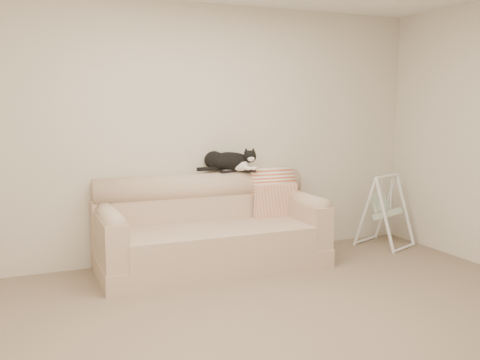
# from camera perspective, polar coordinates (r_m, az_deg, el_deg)

# --- Properties ---
(ground_plane) EXTENTS (5.00, 5.00, 0.00)m
(ground_plane) POSITION_cam_1_polar(r_m,az_deg,el_deg) (3.99, 5.10, -15.37)
(ground_plane) COLOR #6C5C4C
(ground_plane) RESTS_ON ground
(room_shell) EXTENTS (5.04, 4.04, 2.60)m
(room_shell) POSITION_cam_1_polar(r_m,az_deg,el_deg) (3.67, 5.40, 7.13)
(room_shell) COLOR beige
(room_shell) RESTS_ON ground
(sofa) EXTENTS (2.20, 0.93, 0.90)m
(sofa) POSITION_cam_1_polar(r_m,az_deg,el_deg) (5.29, -3.20, -5.50)
(sofa) COLOR #C4AB93
(sofa) RESTS_ON ground
(remote_a) EXTENTS (0.19, 0.10, 0.03)m
(remote_a) POSITION_cam_1_polar(r_m,az_deg,el_deg) (5.51, -1.28, 0.96)
(remote_a) COLOR black
(remote_a) RESTS_ON sofa
(remote_b) EXTENTS (0.16, 0.14, 0.02)m
(remote_b) POSITION_cam_1_polar(r_m,az_deg,el_deg) (5.57, 0.84, 1.01)
(remote_b) COLOR black
(remote_b) RESTS_ON sofa
(tuxedo_cat) EXTENTS (0.62, 0.38, 0.25)m
(tuxedo_cat) POSITION_cam_1_polar(r_m,az_deg,el_deg) (5.52, -1.21, 2.06)
(tuxedo_cat) COLOR black
(tuxedo_cat) RESTS_ON sofa
(throw_blanket) EXTENTS (0.48, 0.38, 0.58)m
(throw_blanket) POSITION_cam_1_polar(r_m,az_deg,el_deg) (5.71, 3.19, -0.68)
(throw_blanket) COLOR #C04C25
(throw_blanket) RESTS_ON sofa
(baby_swing) EXTENTS (0.66, 0.68, 0.82)m
(baby_swing) POSITION_cam_1_polar(r_m,az_deg,el_deg) (6.27, 15.19, -3.14)
(baby_swing) COLOR white
(baby_swing) RESTS_ON ground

